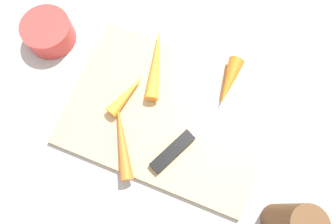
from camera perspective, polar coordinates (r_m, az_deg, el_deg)
name	(u,v)px	position (r m, az deg, el deg)	size (l,w,h in m)	color
ground_plane	(168,114)	(0.58, 0.00, -0.34)	(1.40, 1.40, 0.00)	#ADA8A0
cutting_board	(168,113)	(0.57, 0.00, -0.17)	(0.36, 0.26, 0.01)	tan
knife	(178,146)	(0.55, 1.84, -6.30)	(0.10, 0.19, 0.01)	#B7B7BC
carrot_longest	(156,61)	(0.59, -2.25, 9.27)	(0.03, 0.03, 0.15)	orange
carrot_long	(122,138)	(0.55, -8.47, -4.69)	(0.02, 0.02, 0.15)	orange
carrot_short	(229,82)	(0.58, 11.07, 5.34)	(0.03, 0.03, 0.10)	orange
carrot_shortest	(127,94)	(0.57, -7.48, 3.31)	(0.02, 0.02, 0.09)	orange
small_bowl	(49,32)	(0.66, -21.02, 13.45)	(0.10, 0.10, 0.05)	red
pepper_grinder	(291,222)	(0.52, 21.55, -18.17)	(0.05, 0.05, 0.14)	brown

